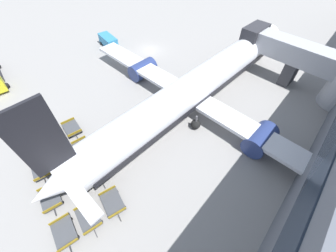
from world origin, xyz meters
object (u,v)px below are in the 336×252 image
object	(u,v)px
baggage_dolly_row_near_col_d	(64,233)
baggage_dolly_row_mid_a_col_b	(64,160)
baggage_dolly_row_mid_a_col_c	(75,184)
baggage_dolly_row_mid_a_col_a	(55,136)
airplane	(195,88)
baggage_dolly_row_mid_b_col_c	(97,173)
baggage_dolly_row_near_col_b	(41,169)
baggage_dolly_row_mid_b_col_d	(113,202)
baggage_dolly_row_mid_a_col_d	(88,217)
baggage_dolly_row_mid_b_col_b	(83,148)
baggage_dolly_row_mid_b_col_a	(72,128)
service_van	(108,41)
baggage_dolly_row_near_col_a	(32,147)
baggage_dolly_row_near_col_c	(50,198)

from	to	relation	value
baggage_dolly_row_near_col_d	baggage_dolly_row_mid_a_col_b	size ratio (longest dim) A/B	1.00
baggage_dolly_row_mid_a_col_c	baggage_dolly_row_mid_a_col_a	bearing A→B (deg)	166.11
baggage_dolly_row_near_col_d	baggage_dolly_row_mid_a_col_a	world-z (taller)	same
airplane	baggage_dolly_row_mid_b_col_c	size ratio (longest dim) A/B	12.74
airplane	baggage_dolly_row_mid_b_col_c	bearing A→B (deg)	-93.06
baggage_dolly_row_near_col_b	baggage_dolly_row_mid_b_col_d	distance (m)	8.89
baggage_dolly_row_mid_a_col_d	baggage_dolly_row_mid_b_col_c	world-z (taller)	same
baggage_dolly_row_mid_b_col_c	baggage_dolly_row_mid_b_col_d	xyz separation A→B (m)	(3.59, -0.86, 0.00)
baggage_dolly_row_mid_b_col_b	baggage_dolly_row_mid_a_col_c	bearing A→B (deg)	-44.06
baggage_dolly_row_near_col_d	baggage_dolly_row_mid_b_col_c	size ratio (longest dim) A/B	1.00
baggage_dolly_row_mid_a_col_d	baggage_dolly_row_mid_b_col_a	distance (m)	11.55
baggage_dolly_row_mid_a_col_a	baggage_dolly_row_mid_b_col_b	world-z (taller)	same
baggage_dolly_row_mid_a_col_a	baggage_dolly_row_mid_a_col_b	size ratio (longest dim) A/B	1.00
service_van	baggage_dolly_row_mid_a_col_d	world-z (taller)	service_van
baggage_dolly_row_mid_b_col_c	baggage_dolly_row_mid_a_col_d	bearing A→B (deg)	-45.95
baggage_dolly_row_mid_a_col_b	baggage_dolly_row_near_col_b	bearing A→B (deg)	-108.64
airplane	baggage_dolly_row_near_col_a	xyz separation A→B (m)	(-9.18, -18.49, -2.39)
airplane	baggage_dolly_row_mid_a_col_d	world-z (taller)	airplane
baggage_dolly_row_mid_a_col_a	baggage_dolly_row_mid_a_col_d	bearing A→B (deg)	-13.96
baggage_dolly_row_mid_a_col_a	baggage_dolly_row_mid_b_col_d	xyz separation A→B (m)	(11.50, -0.45, 0.00)
baggage_dolly_row_mid_a_col_d	baggage_dolly_row_mid_a_col_c	bearing A→B (deg)	165.93
airplane	baggage_dolly_row_mid_b_col_a	distance (m)	16.38
baggage_dolly_row_mid_b_col_d	baggage_dolly_row_near_col_b	bearing A→B (deg)	-162.07
baggage_dolly_row_near_col_b	baggage_dolly_row_mid_b_col_d	xyz separation A→B (m)	(8.45, 2.74, 0.00)
airplane	baggage_dolly_row_mid_a_col_a	bearing A→B (deg)	-118.73
baggage_dolly_row_mid_b_col_d	baggage_dolly_row_mid_a_col_c	bearing A→B (deg)	-162.61
baggage_dolly_row_mid_b_col_b	baggage_dolly_row_mid_a_col_d	bearing A→B (deg)	-30.08
baggage_dolly_row_near_col_b	baggage_dolly_row_mid_b_col_c	size ratio (longest dim) A/B	1.00
service_van	baggage_dolly_row_near_col_c	distance (m)	30.31
baggage_dolly_row_mid_a_col_a	baggage_dolly_row_mid_a_col_b	bearing A→B (deg)	-15.16
baggage_dolly_row_near_col_c	baggage_dolly_row_mid_b_col_b	size ratio (longest dim) A/B	1.00
baggage_dolly_row_mid_a_col_d	baggage_dolly_row_mid_a_col_b	bearing A→B (deg)	166.69
baggage_dolly_row_mid_a_col_b	baggage_dolly_row_mid_b_col_a	world-z (taller)	same
baggage_dolly_row_mid_a_col_a	baggage_dolly_row_mid_b_col_c	distance (m)	7.92
baggage_dolly_row_near_col_b	baggage_dolly_row_mid_b_col_c	xyz separation A→B (m)	(4.86, 3.60, 0.00)
baggage_dolly_row_mid_b_col_d	baggage_dolly_row_near_col_c	bearing A→B (deg)	-142.71
baggage_dolly_row_near_col_b	baggage_dolly_row_mid_a_col_a	size ratio (longest dim) A/B	1.00
baggage_dolly_row_near_col_b	baggage_dolly_row_mid_b_col_a	size ratio (longest dim) A/B	1.00
baggage_dolly_row_mid_b_col_b	baggage_dolly_row_mid_b_col_d	xyz separation A→B (m)	(7.43, -1.70, 0.00)
airplane	baggage_dolly_row_near_col_a	distance (m)	20.79
baggage_dolly_row_near_col_b	baggage_dolly_row_near_col_d	world-z (taller)	same
baggage_dolly_row_near_col_c	baggage_dolly_row_mid_a_col_d	bearing A→B (deg)	17.94
baggage_dolly_row_mid_b_col_a	baggage_dolly_row_near_col_a	bearing A→B (deg)	-100.69
baggage_dolly_row_mid_b_col_b	baggage_dolly_row_mid_a_col_a	bearing A→B (deg)	-162.81
baggage_dolly_row_mid_b_col_d	baggage_dolly_row_mid_b_col_a	bearing A→B (deg)	167.34
baggage_dolly_row_near_col_d	baggage_dolly_row_mid_a_col_d	bearing A→B (deg)	76.97
service_van	baggage_dolly_row_mid_b_col_d	xyz separation A→B (m)	(24.97, -18.96, -0.59)
airplane	baggage_dolly_row_near_col_c	size ratio (longest dim) A/B	12.73
baggage_dolly_row_near_col_c	baggage_dolly_row_mid_b_col_a	bearing A→B (deg)	135.74
baggage_dolly_row_mid_a_col_a	service_van	bearing A→B (deg)	126.02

